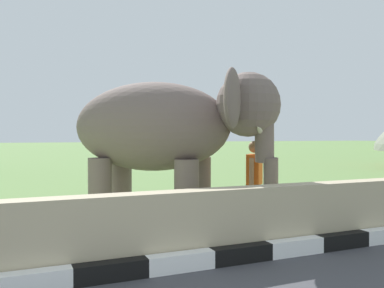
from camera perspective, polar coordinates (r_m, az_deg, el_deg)
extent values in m
cube|color=white|center=(5.14, -21.55, -17.44)|extent=(0.90, 0.20, 0.24)
cube|color=black|center=(5.25, -11.22, -17.00)|extent=(0.90, 0.20, 0.24)
cube|color=white|center=(5.49, -1.62, -16.13)|extent=(0.90, 0.20, 0.24)
cube|color=black|center=(5.87, 6.86, -14.99)|extent=(0.90, 0.20, 0.24)
cube|color=white|center=(6.36, 14.10, -13.76)|extent=(0.90, 0.20, 0.24)
cube|color=black|center=(6.92, 20.17, -12.55)|extent=(0.90, 0.20, 0.24)
cube|color=tan|center=(6.08, 6.25, -10.74)|extent=(28.00, 0.36, 1.00)
cylinder|color=#6E5C57|center=(8.14, 1.08, -6.50)|extent=(0.44, 0.44, 1.34)
cylinder|color=#6E5C57|center=(7.29, -0.76, -7.41)|extent=(0.44, 0.44, 1.34)
cylinder|color=#6E5C57|center=(8.73, -9.82, -6.00)|extent=(0.44, 0.44, 1.34)
cylinder|color=#6E5C57|center=(7.94, -12.67, -6.73)|extent=(0.44, 0.44, 1.34)
ellipsoid|color=#6E5C57|center=(7.91, -5.72, 2.44)|extent=(3.41, 3.20, 1.70)
sphere|color=#6E5C57|center=(7.45, 7.82, 5.46)|extent=(1.16, 1.16, 1.16)
ellipsoid|color=#D84C8C|center=(7.42, 10.05, 6.63)|extent=(0.68, 0.72, 0.44)
ellipsoid|color=#6E5C57|center=(8.24, 7.59, 5.39)|extent=(0.76, 0.85, 1.00)
ellipsoid|color=#6E5C57|center=(6.71, 5.63, 6.37)|extent=(0.76, 0.85, 1.00)
cylinder|color=#6E5C57|center=(7.39, 10.03, 1.22)|extent=(0.54, 0.56, 0.98)
cylinder|color=#6E5C57|center=(7.42, 10.90, -4.98)|extent=(0.40, 0.41, 0.82)
cone|color=beige|center=(7.67, 9.82, 1.96)|extent=(0.47, 0.53, 0.22)
cone|color=beige|center=(7.12, 9.34, 2.03)|extent=(0.47, 0.53, 0.22)
cylinder|color=navy|center=(8.13, 8.81, -8.36)|extent=(0.15, 0.15, 0.82)
cylinder|color=navy|center=(7.94, 8.51, -8.59)|extent=(0.15, 0.15, 0.82)
cube|color=#D85919|center=(7.95, 8.68, -3.49)|extent=(0.45, 0.45, 0.58)
cylinder|color=#9E7251|center=(8.20, 9.05, -3.55)|extent=(0.15, 0.15, 0.52)
cylinder|color=#9E7251|center=(7.70, 8.28, -3.86)|extent=(0.15, 0.15, 0.52)
sphere|color=#9E7251|center=(7.92, 8.69, -0.39)|extent=(0.23, 0.23, 0.23)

